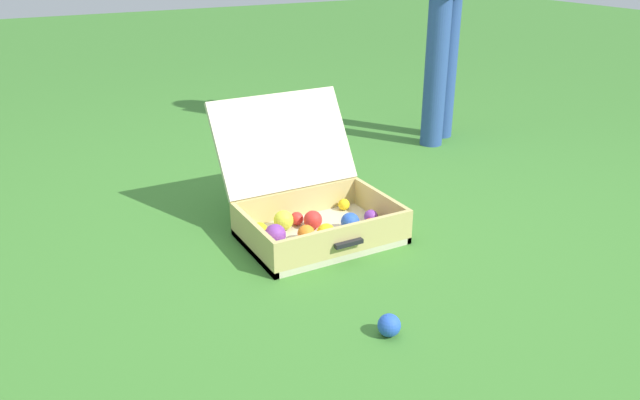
% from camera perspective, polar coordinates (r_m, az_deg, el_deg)
% --- Properties ---
extents(ground_plane, '(16.00, 16.00, 0.00)m').
position_cam_1_polar(ground_plane, '(2.42, 2.00, -3.37)').
color(ground_plane, '#3D7A2D').
extents(open_suitcase, '(0.57, 0.64, 0.48)m').
position_cam_1_polar(open_suitcase, '(2.41, -0.98, -0.61)').
color(open_suitcase, beige).
rests_on(open_suitcase, ground).
extents(stray_ball_on_grass, '(0.07, 0.07, 0.07)m').
position_cam_1_polar(stray_ball_on_grass, '(1.85, 6.31, -11.27)').
color(stray_ball_on_grass, blue).
rests_on(stray_ball_on_grass, ground).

